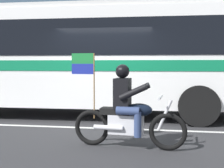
# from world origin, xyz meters

# --- Properties ---
(ground_plane) EXTENTS (60.00, 60.00, 0.00)m
(ground_plane) POSITION_xyz_m (0.00, 0.00, 0.00)
(ground_plane) COLOR #2B2B2D
(sidewalk_curb) EXTENTS (28.00, 3.80, 0.15)m
(sidewalk_curb) POSITION_xyz_m (0.00, 5.10, 0.07)
(sidewalk_curb) COLOR #A39E93
(sidewalk_curb) RESTS_ON ground_plane
(lane_center_stripe) EXTENTS (26.60, 0.14, 0.01)m
(lane_center_stripe) POSITION_xyz_m (0.00, -0.60, 0.00)
(lane_center_stripe) COLOR silver
(lane_center_stripe) RESTS_ON ground_plane
(transit_bus) EXTENTS (10.97, 2.75, 3.22)m
(transit_bus) POSITION_xyz_m (-0.59, 1.19, 1.88)
(transit_bus) COLOR white
(transit_bus) RESTS_ON ground_plane
(motorcycle_with_rider) EXTENTS (2.19, 0.65, 1.78)m
(motorcycle_with_rider) POSITION_xyz_m (0.84, -2.15, 0.67)
(motorcycle_with_rider) COLOR black
(motorcycle_with_rider) RESTS_ON ground_plane
(fire_hydrant) EXTENTS (0.22, 0.30, 0.75)m
(fire_hydrant) POSITION_xyz_m (1.51, 4.02, 0.52)
(fire_hydrant) COLOR #4C8C3F
(fire_hydrant) RESTS_ON sidewalk_curb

